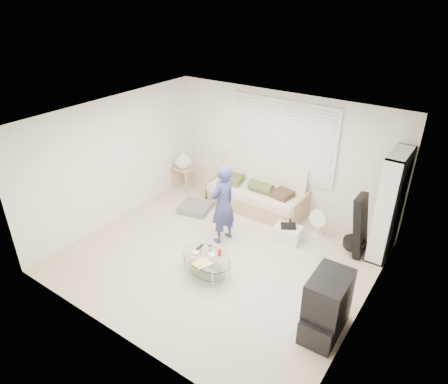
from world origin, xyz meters
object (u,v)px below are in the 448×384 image
Objects in this scene: tv_unit at (327,306)px; coffee_table at (206,260)px; futon_sofa at (257,194)px; bookshelf at (389,206)px.

coffee_table is at bearing 179.21° from tv_unit.
tv_unit is 2.08m from coffee_table.
coffee_table is (0.45, -2.40, -0.05)m from futon_sofa.
bookshelf is (2.65, -0.11, 0.64)m from futon_sofa.
bookshelf reaches higher than futon_sofa.
tv_unit is (-0.13, -2.31, -0.52)m from bookshelf.
bookshelf reaches higher than tv_unit.
futon_sofa is 2.44m from coffee_table.
tv_unit is at bearing -93.10° from bookshelf.
tv_unit reaches higher than coffee_table.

